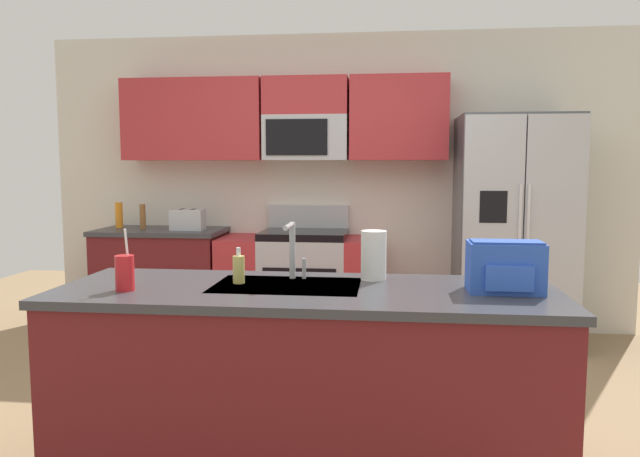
# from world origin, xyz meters

# --- Properties ---
(ground_plane) EXTENTS (9.00, 9.00, 0.00)m
(ground_plane) POSITION_xyz_m (0.00, 0.00, 0.00)
(ground_plane) COLOR #997A56
(ground_plane) RESTS_ON ground
(kitchen_wall_unit) EXTENTS (5.20, 0.43, 2.60)m
(kitchen_wall_unit) POSITION_xyz_m (-0.14, 2.08, 1.47)
(kitchen_wall_unit) COLOR silver
(kitchen_wall_unit) RESTS_ON ground
(back_counter) EXTENTS (1.10, 0.63, 0.90)m
(back_counter) POSITION_xyz_m (-1.52, 1.80, 0.45)
(back_counter) COLOR maroon
(back_counter) RESTS_ON ground
(range_oven) EXTENTS (1.36, 0.61, 1.10)m
(range_oven) POSITION_xyz_m (-0.28, 1.80, 0.44)
(range_oven) COLOR #B7BABF
(range_oven) RESTS_ON ground
(refrigerator) EXTENTS (0.90, 0.76, 1.85)m
(refrigerator) POSITION_xyz_m (1.47, 1.73, 0.93)
(refrigerator) COLOR #4C4F54
(refrigerator) RESTS_ON ground
(island_counter) EXTENTS (2.28, 0.80, 0.90)m
(island_counter) POSITION_xyz_m (0.10, -0.55, 0.45)
(island_counter) COLOR maroon
(island_counter) RESTS_ON ground
(toaster) EXTENTS (0.28, 0.16, 0.18)m
(toaster) POSITION_xyz_m (-1.25, 1.75, 0.99)
(toaster) COLOR #B7BABF
(toaster) RESTS_ON back_counter
(pepper_mill) EXTENTS (0.05, 0.05, 0.22)m
(pepper_mill) POSITION_xyz_m (-1.68, 1.80, 1.01)
(pepper_mill) COLOR brown
(pepper_mill) RESTS_ON back_counter
(bottle_orange) EXTENTS (0.07, 0.07, 0.23)m
(bottle_orange) POSITION_xyz_m (-1.92, 1.86, 1.01)
(bottle_orange) COLOR orange
(bottle_orange) RESTS_ON back_counter
(sink_faucet) EXTENTS (0.08, 0.21, 0.28)m
(sink_faucet) POSITION_xyz_m (0.00, -0.36, 1.07)
(sink_faucet) COLOR #B7BABF
(sink_faucet) RESTS_ON island_counter
(drink_cup_red) EXTENTS (0.08, 0.08, 0.28)m
(drink_cup_red) POSITION_xyz_m (-0.70, -0.70, 0.98)
(drink_cup_red) COLOR red
(drink_cup_red) RESTS_ON island_counter
(soap_dispenser) EXTENTS (0.06, 0.06, 0.17)m
(soap_dispenser) POSITION_xyz_m (-0.23, -0.48, 0.97)
(soap_dispenser) COLOR #D8CC66
(soap_dispenser) RESTS_ON island_counter
(paper_towel_roll) EXTENTS (0.12, 0.12, 0.24)m
(paper_towel_roll) POSITION_xyz_m (0.40, -0.32, 1.02)
(paper_towel_roll) COLOR white
(paper_towel_roll) RESTS_ON island_counter
(backpack) EXTENTS (0.32, 0.22, 0.23)m
(backpack) POSITION_xyz_m (0.98, -0.54, 1.02)
(backpack) COLOR blue
(backpack) RESTS_ON island_counter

